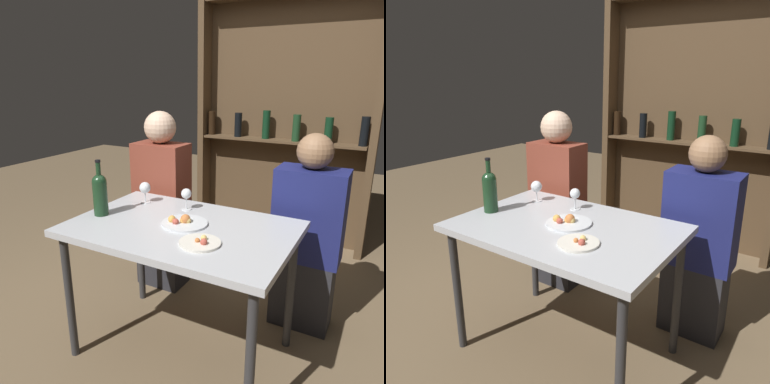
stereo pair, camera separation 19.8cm
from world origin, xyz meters
TOP-DOWN VIEW (x-y plane):
  - ground_plane at (0.00, 0.00)m, footprint 10.00×10.00m
  - dining_table at (0.00, 0.00)m, footprint 1.14×0.77m
  - wine_rack_wall at (0.00, 1.81)m, footprint 1.58×0.21m
  - wine_bottle at (-0.47, -0.07)m, footprint 0.08×0.08m
  - wine_glass_0 at (-0.38, 0.22)m, footprint 0.07×0.07m
  - wine_glass_1 at (-0.10, 0.23)m, footprint 0.06×0.06m
  - food_plate_0 at (0.19, -0.15)m, footprint 0.20×0.20m
  - food_plate_1 at (0.00, 0.02)m, footprint 0.24×0.24m
  - seated_person_left at (-0.50, 0.58)m, footprint 0.37×0.22m
  - seated_person_right at (0.53, 0.58)m, footprint 0.40×0.22m

SIDE VIEW (x-z plane):
  - ground_plane at x=0.00m, z-range 0.00..0.00m
  - seated_person_right at x=0.53m, z-range -0.03..1.17m
  - seated_person_left at x=-0.50m, z-range -0.03..1.26m
  - dining_table at x=0.00m, z-range 0.31..1.07m
  - food_plate_0 at x=0.19m, z-range 0.75..0.79m
  - food_plate_1 at x=0.00m, z-range 0.75..0.80m
  - wine_glass_1 at x=-0.10m, z-range 0.79..0.92m
  - wine_glass_0 at x=-0.38m, z-range 0.79..0.92m
  - wine_bottle at x=-0.47m, z-range 0.74..1.05m
  - wine_rack_wall at x=0.00m, z-range 0.02..2.42m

